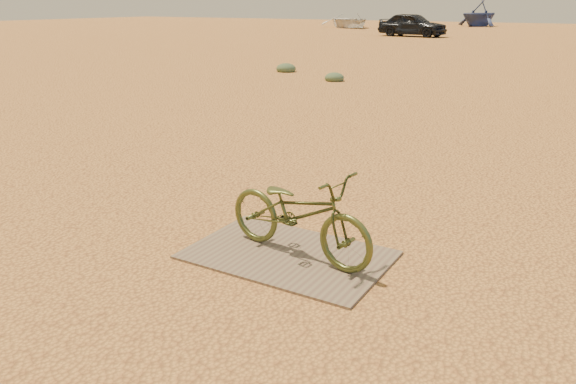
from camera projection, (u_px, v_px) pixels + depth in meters
The scene contains 8 objects.
ground at pixel (296, 237), 5.21m from camera, with size 120.00×120.00×0.00m, color #CF8F43.
plywood_board at pixel (288, 255), 4.82m from camera, with size 1.68×1.11×0.02m, color #73634A.
bicycle at pixel (299, 213), 4.67m from camera, with size 0.51×1.45×0.76m, color #475023.
car at pixel (412, 25), 35.01m from camera, with size 1.70×4.23×1.44m, color black.
boat_near_left at pixel (350, 21), 46.85m from camera, with size 3.91×5.48×1.13m, color silver.
boat_far_left at pixel (479, 13), 49.16m from camera, with size 3.64×4.22×2.22m, color navy.
kale_a at pixel (334, 81), 15.48m from camera, with size 0.54×0.54×0.30m, color #4F6142.
kale_c at pixel (286, 72), 17.51m from camera, with size 0.61×0.61×0.34m, color #4F6142.
Camera 1 is at (2.38, -4.17, 2.07)m, focal length 35.00 mm.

